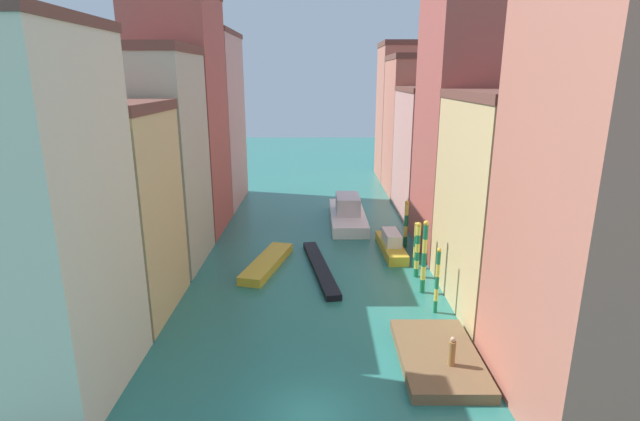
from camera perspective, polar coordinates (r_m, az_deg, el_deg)
ground_plane at (r=45.04m, az=-0.41°, el=-3.29°), size 154.00×154.00×0.00m
building_left_0 at (r=24.78m, az=-31.56°, el=-0.92°), size 7.20×8.01×17.08m
building_left_1 at (r=32.20m, az=-23.71°, el=-0.07°), size 7.20×7.95×13.23m
building_left_2 at (r=39.56m, az=-19.18°, el=5.85°), size 7.20×8.20×16.92m
building_left_3 at (r=47.68m, az=-16.00°, el=10.91°), size 7.20×9.05×22.31m
building_left_4 at (r=57.78m, az=-13.10°, el=10.44°), size 7.20×11.42×19.51m
building_right_0 at (r=22.97m, az=32.16°, el=3.44°), size 7.20×9.54×21.41m
building_right_1 at (r=32.87m, az=21.85°, el=0.94°), size 7.20×11.20×13.80m
building_right_2 at (r=41.83m, az=17.33°, el=10.31°), size 7.20×9.57×22.43m
building_right_3 at (r=52.84m, az=13.54°, el=6.72°), size 7.20×11.55×13.59m
building_right_4 at (r=62.97m, az=11.45°, el=9.89°), size 7.20×9.94×17.22m
building_right_5 at (r=72.23m, az=10.04°, el=11.51°), size 7.20×8.90×19.33m
waterfront_dock at (r=27.28m, az=14.01°, el=-16.56°), size 4.11×7.05×0.58m
person_on_dock at (r=25.88m, az=15.54°, el=-15.94°), size 0.36×0.36×1.57m
mooring_pole_0 at (r=31.38m, az=13.89°, el=-8.07°), size 0.27×0.27×4.40m
mooring_pole_1 at (r=33.83m, az=12.42°, el=-5.38°), size 0.37×0.37×5.28m
mooring_pole_2 at (r=36.55m, az=11.65°, el=-4.52°), size 0.38×0.38×4.32m
mooring_pole_3 at (r=38.32m, az=11.39°, el=-4.03°), size 0.26×0.26×3.76m
mooring_pole_4 at (r=42.73m, az=10.34°, el=-1.53°), size 0.38×0.38×4.26m
vaporetto_white at (r=49.71m, az=3.44°, el=-0.32°), size 3.57×11.12×2.84m
gondola_black at (r=37.64m, az=0.14°, el=-6.83°), size 2.99×10.99×0.45m
motorboat_0 at (r=38.51m, az=-6.17°, el=-6.22°), size 3.65×8.17×0.67m
motorboat_1 at (r=41.79m, az=8.60°, el=-4.02°), size 1.96×6.95×1.84m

